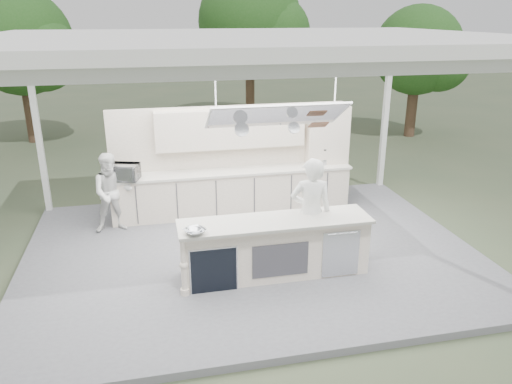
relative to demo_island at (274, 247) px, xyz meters
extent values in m
plane|color=#4A5137|center=(-0.18, 0.91, -0.60)|extent=(90.00, 90.00, 0.00)
cube|color=slate|center=(-0.18, 0.91, -0.54)|extent=(8.00, 6.00, 0.12)
cube|color=white|center=(3.72, 3.81, 1.25)|extent=(0.12, 0.12, 3.70)
cube|color=white|center=(-4.08, 3.81, 1.25)|extent=(0.12, 0.12, 3.70)
cube|color=white|center=(-0.18, 0.91, 3.18)|extent=(8.20, 6.20, 0.16)
cube|color=white|center=(-0.18, -1.99, 3.02)|extent=(8.00, 0.12, 0.16)
cube|color=white|center=(-0.18, 3.81, 3.02)|extent=(8.00, 0.12, 0.16)
cube|color=white|center=(3.72, 0.91, 3.02)|extent=(0.12, 6.00, 0.16)
cube|color=white|center=(0.02, 0.01, 2.15)|extent=(2.00, 0.71, 0.43)
cube|color=white|center=(0.02, 0.01, 2.15)|extent=(2.06, 0.76, 0.46)
cylinder|color=white|center=(-0.88, 0.01, 2.63)|extent=(0.02, 0.02, 0.95)
cylinder|color=white|center=(0.92, 0.01, 2.63)|extent=(0.02, 0.02, 0.95)
cylinder|color=silver|center=(-0.48, 0.16, 1.93)|extent=(0.22, 0.14, 0.21)
cylinder|color=silver|center=(0.32, 0.11, 1.93)|extent=(0.18, 0.12, 0.18)
cube|color=brown|center=(0.72, 0.13, 1.95)|extent=(0.28, 0.18, 0.12)
cube|color=#F1E1CC|center=(0.02, 0.01, -0.03)|extent=(3.00, 0.70, 0.90)
cube|color=white|center=(0.02, 0.01, 0.45)|extent=(3.10, 0.78, 0.05)
cylinder|color=#F1E1CC|center=(-1.48, -0.34, -0.02)|extent=(0.11, 0.11, 0.92)
cube|color=black|center=(-1.03, -0.34, -0.12)|extent=(0.70, 0.04, 0.72)
cube|color=silver|center=(-1.03, -0.35, -0.12)|extent=(0.74, 0.03, 0.72)
cube|color=#3B3A40|center=(0.02, -0.35, -0.06)|extent=(0.90, 0.02, 0.55)
cube|color=silver|center=(1.02, -0.35, -0.06)|extent=(0.62, 0.02, 0.78)
cube|color=#F1E1CC|center=(-0.18, 2.81, -0.03)|extent=(5.00, 0.65, 0.90)
cube|color=white|center=(-0.18, 2.81, 0.45)|extent=(5.08, 0.72, 0.05)
cube|color=#F1E1CC|center=(-0.18, 3.11, 0.65)|extent=(5.00, 0.10, 2.25)
cube|color=#F1E1CC|center=(-0.18, 2.98, 1.32)|extent=(3.10, 0.38, 0.80)
cube|color=#F1E1CC|center=(1.92, 2.93, 1.07)|extent=(0.90, 0.45, 1.30)
cube|color=brown|center=(1.92, 2.93, 1.07)|extent=(0.84, 0.40, 0.03)
cylinder|color=silver|center=(1.82, 2.79, 0.53)|extent=(0.20, 0.20, 0.12)
cylinder|color=black|center=(1.82, 2.79, 0.69)|extent=(0.17, 0.17, 0.20)
cylinder|color=black|center=(2.17, 2.79, 0.52)|extent=(0.16, 0.16, 0.10)
cone|color=black|center=(2.17, 2.79, 0.69)|extent=(0.14, 0.14, 0.24)
cylinder|color=#513728|center=(-5.68, 10.91, 0.45)|extent=(0.36, 0.36, 2.10)
sphere|color=#2E5A21|center=(-5.68, 10.91, 2.69)|extent=(3.40, 3.40, 3.40)
sphere|color=#2E5A21|center=(-5.00, 10.40, 2.35)|extent=(2.38, 2.38, 2.38)
cylinder|color=#513728|center=(2.32, 12.91, 0.63)|extent=(0.36, 0.36, 2.45)
sphere|color=#2E5A21|center=(2.32, 12.91, 3.25)|extent=(4.00, 4.00, 4.00)
sphere|color=#2E5A21|center=(3.12, 12.31, 2.85)|extent=(2.80, 2.80, 2.80)
cylinder|color=#513728|center=(7.32, 8.91, 0.37)|extent=(0.36, 0.36, 1.92)
sphere|color=#2E5A21|center=(7.32, 8.91, 2.38)|extent=(3.00, 3.00, 3.00)
sphere|color=#2E5A21|center=(7.92, 8.46, 2.08)|extent=(2.10, 2.10, 2.10)
imported|color=white|center=(0.68, 0.21, 0.46)|extent=(0.75, 0.56, 1.88)
imported|color=white|center=(-2.61, 2.38, 0.31)|extent=(0.82, 0.68, 1.57)
imported|color=silver|center=(-2.38, 2.61, 0.64)|extent=(0.68, 0.55, 0.33)
imported|color=silver|center=(-1.28, -0.24, 0.51)|extent=(0.42, 0.42, 0.08)
imported|color=silver|center=(-1.28, -0.20, 0.51)|extent=(0.28, 0.28, 0.07)
camera|label=1|loc=(-1.86, -7.06, 3.58)|focal=35.00mm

